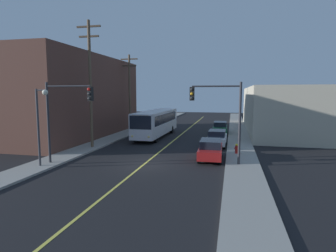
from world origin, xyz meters
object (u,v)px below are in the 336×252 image
traffic_signal_left_corner (66,108)px  traffic_signal_right_corner (219,108)px  parked_car_red (211,149)px  utility_pole_mid (130,89)px  street_lamp_left (40,116)px  fire_hydrant (237,148)px  city_bus (156,122)px  parked_car_white (217,138)px  parked_car_green (220,128)px  utility_pole_near (90,79)px

traffic_signal_left_corner → traffic_signal_right_corner: bearing=13.3°
parked_car_red → utility_pole_mid: 19.69m
street_lamp_left → traffic_signal_left_corner: bearing=35.4°
parked_car_red → utility_pole_mid: size_ratio=0.43×
fire_hydrant → parked_car_red: bearing=-133.8°
utility_pole_mid → street_lamp_left: (0.70, -19.77, -2.13)m
city_bus → utility_pole_mid: (-4.83, 3.73, 4.06)m
parked_car_white → parked_car_green: same height
utility_pole_near → traffic_signal_left_corner: (1.45, -6.45, -2.37)m
street_lamp_left → fire_hydrant: bearing=28.4°
street_lamp_left → fire_hydrant: 15.87m
parked_car_white → city_bus: bearing=148.7°
parked_car_green → utility_pole_near: bearing=-132.6°
traffic_signal_right_corner → street_lamp_left: traffic_signal_right_corner is taller
fire_hydrant → traffic_signal_right_corner: bearing=-110.6°
parked_car_green → traffic_signal_right_corner: 17.01m
city_bus → traffic_signal_right_corner: bearing=-57.0°
parked_car_green → utility_pole_mid: utility_pole_mid is taller
parked_car_red → fire_hydrant: bearing=46.2°
traffic_signal_right_corner → fire_hydrant: (1.44, 3.84, -3.72)m
parked_car_white → parked_car_green: size_ratio=1.00×
parked_car_green → utility_pole_mid: size_ratio=0.43×
parked_car_green → traffic_signal_left_corner: size_ratio=0.74×
parked_car_red → traffic_signal_right_corner: bearing=-68.9°
parked_car_green → city_bus: bearing=-151.2°
parked_car_red → fire_hydrant: 3.02m
city_bus → parked_car_white: city_bus is taller
parked_car_white → traffic_signal_left_corner: traffic_signal_left_corner is taller
parked_car_white → utility_pole_near: utility_pole_near is taller
utility_pole_mid → traffic_signal_right_corner: (12.94, -16.20, -1.57)m
traffic_signal_left_corner → traffic_signal_right_corner: (10.82, 2.56, 0.00)m
utility_pole_near → traffic_signal_left_corner: 7.03m
parked_car_green → fire_hydrant: bearing=-81.3°
parked_car_green → traffic_signal_left_corner: (-10.30, -19.21, 3.46)m
utility_pole_near → fire_hydrant: utility_pole_near is taller
city_bus → parked_car_white: bearing=-31.3°
parked_car_green → utility_pole_near: utility_pole_near is taller
utility_pole_near → street_lamp_left: 8.01m
utility_pole_near → fire_hydrant: 15.00m
parked_car_white → street_lamp_left: (-11.78, -11.39, 2.90)m
parked_car_red → parked_car_green: 14.98m
parked_car_green → traffic_signal_left_corner: traffic_signal_left_corner is taller
traffic_signal_left_corner → street_lamp_left: traffic_signal_left_corner is taller
parked_car_white → parked_car_green: 8.83m
city_bus → traffic_signal_left_corner: (-2.71, -15.04, 2.49)m
utility_pole_mid → traffic_signal_right_corner: size_ratio=1.74×
parked_car_green → street_lamp_left: (-11.72, -20.22, 2.90)m
city_bus → traffic_signal_left_corner: 15.48m
parked_car_white → fire_hydrant: (1.89, -3.98, -0.26)m
traffic_signal_left_corner → parked_car_white: bearing=45.0°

